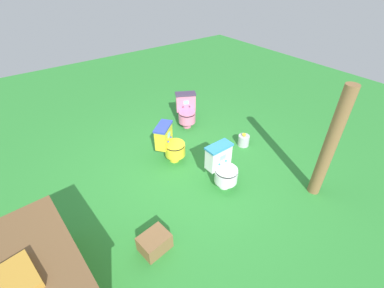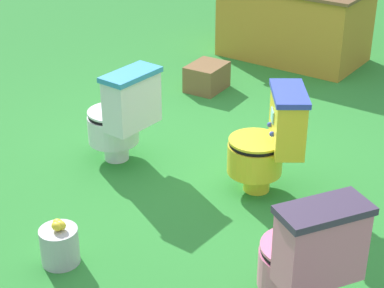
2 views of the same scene
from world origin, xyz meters
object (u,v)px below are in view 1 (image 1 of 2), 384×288
toilet_pink (186,110)px  small_crate (155,242)px  vendor_table (39,281)px  wooden_post (330,145)px  toilet_yellow (170,143)px  lemon_bucket (244,140)px  toilet_white (223,167)px

toilet_pink → small_crate: toilet_pink is taller
vendor_table → wooden_post: size_ratio=0.82×
toilet_yellow → vendor_table: 2.73m
small_crate → lemon_bucket: bearing=-69.9°
toilet_pink → toilet_white: size_ratio=1.00×
toilet_pink → toilet_white: (-1.86, 0.63, 0.00)m
wooden_post → lemon_bucket: bearing=0.0°
toilet_pink → small_crate: size_ratio=1.93×
lemon_bucket → toilet_pink: bearing=19.8°
toilet_pink → wooden_post: wooden_post is taller
vendor_table → lemon_bucket: bearing=-78.4°
vendor_table → small_crate: bearing=-97.0°
toilet_yellow → toilet_pink: bearing=-177.7°
toilet_yellow → small_crate: size_ratio=1.93×
toilet_pink → small_crate: (-2.24, 2.11, -0.25)m
toilet_pink → toilet_white: 1.97m
toilet_white → wooden_post: wooden_post is taller
toilet_yellow → vendor_table: (-1.26, 2.42, 0.02)m
toilet_white → vendor_table: vendor_table is taller
toilet_yellow → wooden_post: wooden_post is taller
toilet_pink → toilet_yellow: size_ratio=1.00×
toilet_white → small_crate: bearing=12.9°
toilet_white → toilet_pink: bearing=-109.9°
toilet_white → lemon_bucket: bearing=-154.0°
vendor_table → wooden_post: wooden_post is taller
toilet_yellow → toilet_white: 1.09m
toilet_pink → lemon_bucket: bearing=137.7°
toilet_yellow → lemon_bucket: 1.52m
toilet_yellow → toilet_white: (-1.04, -0.32, 0.00)m
toilet_yellow → vendor_table: size_ratio=0.48×
small_crate → lemon_bucket: lemon_bucket is taller
toilet_white → wooden_post: (-1.01, -1.09, 0.55)m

